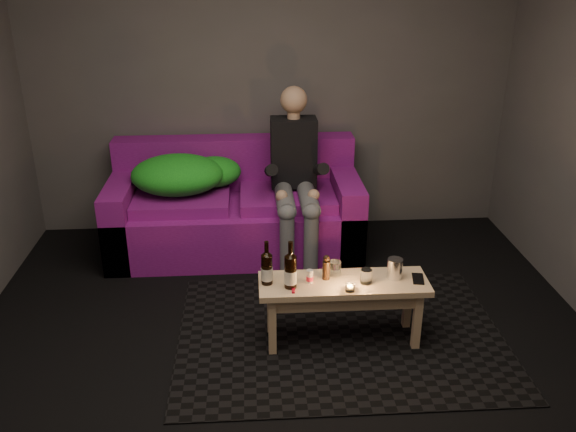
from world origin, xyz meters
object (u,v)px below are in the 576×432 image
object	(u,v)px
coffee_table	(343,292)
steel_cup	(395,269)
beer_bottle_a	(267,268)
beer_bottle_b	(290,271)
person	(295,173)
sofa	(236,212)

from	to	relation	value
coffee_table	steel_cup	bearing A→B (deg)	4.13
beer_bottle_a	steel_cup	xyz separation A→B (m)	(0.78, 0.01, -0.04)
beer_bottle_b	steel_cup	distance (m)	0.65
person	beer_bottle_b	xyz separation A→B (m)	(-0.13, -1.28, -0.15)
steel_cup	person	bearing A→B (deg)	112.81
coffee_table	beer_bottle_b	size ratio (longest dim) A/B	3.46
person	sofa	bearing A→B (deg)	161.13
person	steel_cup	world-z (taller)	person
sofa	steel_cup	world-z (taller)	sofa
person	steel_cup	xyz separation A→B (m)	(0.51, -1.22, -0.20)
sofa	coffee_table	size ratio (longest dim) A/B	1.92
beer_bottle_b	steel_cup	size ratio (longest dim) A/B	2.34
coffee_table	beer_bottle_b	xyz separation A→B (m)	(-0.33, -0.05, 0.19)
beer_bottle_a	beer_bottle_b	world-z (taller)	beer_bottle_b
person	beer_bottle_a	size ratio (longest dim) A/B	4.75
sofa	person	bearing A→B (deg)	-18.87
coffee_table	beer_bottle_a	size ratio (longest dim) A/B	3.70
beer_bottle_a	beer_bottle_b	distance (m)	0.15
beer_bottle_a	steel_cup	size ratio (longest dim) A/B	2.19
coffee_table	steel_cup	distance (m)	0.34
beer_bottle_a	beer_bottle_b	xyz separation A→B (m)	(0.14, -0.05, 0.01)
beer_bottle_a	person	bearing A→B (deg)	77.73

